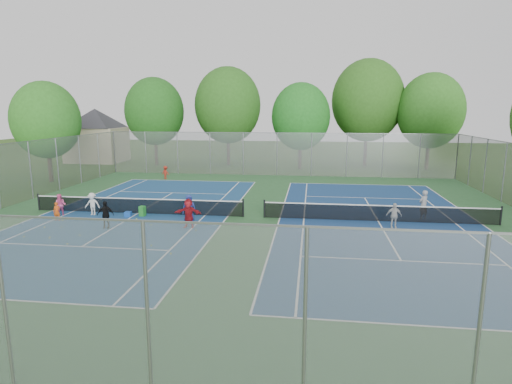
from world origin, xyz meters
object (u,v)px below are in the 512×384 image
net_right (379,213)px  ball_crate (128,214)px  net_left (138,206)px  ball_hopper (142,211)px  instructor (423,205)px

net_right → ball_crate: net_right is taller
net_left → ball_hopper: bearing=-48.9°
net_right → ball_hopper: net_right is taller
ball_hopper → instructor: bearing=5.0°
net_right → instructor: size_ratio=7.68×
instructor → ball_hopper: bearing=-30.2°
ball_hopper → net_right: bearing=2.6°
ball_crate → instructor: 16.90m
net_right → ball_hopper: 13.49m
ball_crate → instructor: size_ratio=0.21×
net_left → ball_hopper: size_ratio=21.26×
net_right → instructor: instructor is taller
net_left → ball_hopper: 0.82m
net_left → net_right: (14.00, 0.00, 0.00)m
ball_hopper → instructor: 16.10m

